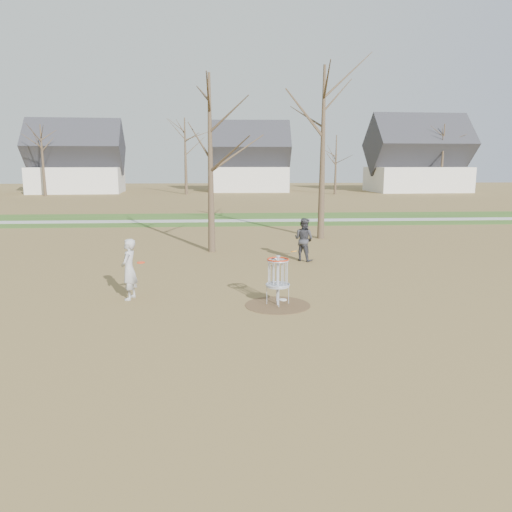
{
  "coord_description": "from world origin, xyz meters",
  "views": [
    {
      "loc": [
        -1.43,
        -13.13,
        3.87
      ],
      "look_at": [
        -0.5,
        1.5,
        1.1
      ],
      "focal_mm": 35.0,
      "sensor_mm": 36.0,
      "label": 1
    }
  ],
  "objects_px": {
    "disc_grounded": "(283,300)",
    "player_standing": "(129,269)",
    "disc_golf_basket": "(278,273)",
    "player_throwing": "(304,239)"
  },
  "relations": [
    {
      "from": "disc_grounded",
      "to": "player_standing",
      "type": "bearing_deg",
      "value": 174.4
    },
    {
      "from": "disc_grounded",
      "to": "disc_golf_basket",
      "type": "xyz_separation_m",
      "value": [
        -0.2,
        -0.47,
        0.89
      ]
    },
    {
      "from": "player_standing",
      "to": "disc_grounded",
      "type": "xyz_separation_m",
      "value": [
        4.35,
        -0.43,
        -0.85
      ]
    },
    {
      "from": "player_throwing",
      "to": "disc_grounded",
      "type": "relative_size",
      "value": 7.76
    },
    {
      "from": "player_standing",
      "to": "player_throwing",
      "type": "height_order",
      "value": "player_standing"
    },
    {
      "from": "player_throwing",
      "to": "disc_golf_basket",
      "type": "bearing_deg",
      "value": 114.52
    },
    {
      "from": "player_throwing",
      "to": "disc_golf_basket",
      "type": "distance_m",
      "value": 6.42
    },
    {
      "from": "disc_golf_basket",
      "to": "player_throwing",
      "type": "bearing_deg",
      "value": 74.72
    },
    {
      "from": "player_throwing",
      "to": "disc_golf_basket",
      "type": "height_order",
      "value": "player_throwing"
    },
    {
      "from": "player_standing",
      "to": "disc_golf_basket",
      "type": "distance_m",
      "value": 4.25
    }
  ]
}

